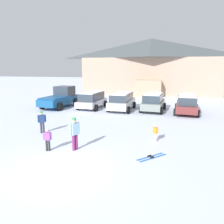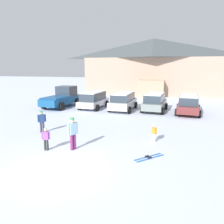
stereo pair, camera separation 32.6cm
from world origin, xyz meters
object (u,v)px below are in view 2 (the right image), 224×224
object	(u,v)px
skier_adult_in_blue_parka	(73,132)
skier_teen_in_navy_coat	(42,121)
parked_silver_wagon	(123,101)
skier_child_in_purple_jacket	(46,138)
ski_lodge	(153,66)
parked_maroon_van	(188,104)
parked_grey_wagon	(155,102)
pair_of_skis	(149,157)
pickup_truck	(63,98)
parked_white_suv	(93,99)
skier_child_in_orange_jacket	(154,132)

from	to	relation	value
skier_adult_in_blue_parka	skier_teen_in_navy_coat	distance (m)	3.92
parked_silver_wagon	skier_child_in_purple_jacket	world-z (taller)	parked_silver_wagon
ski_lodge	parked_maroon_van	distance (m)	15.94
parked_grey_wagon	pair_of_skis	size ratio (longest dim) A/B	3.10
ski_lodge	parked_maroon_van	xyz separation A→B (m)	(4.53, -14.89, -3.41)
pair_of_skis	pickup_truck	bearing A→B (deg)	132.86
ski_lodge	parked_grey_wagon	bearing A→B (deg)	-84.09
pickup_truck	skier_adult_in_blue_parka	bearing A→B (deg)	-59.73
parked_white_suv	skier_child_in_purple_jacket	xyz separation A→B (m)	(1.75, -11.66, -0.25)
parked_white_suv	parked_maroon_van	world-z (taller)	parked_maroon_van
ski_lodge	pair_of_skis	size ratio (longest dim) A/B	15.28
pickup_truck	skier_child_in_purple_jacket	distance (m)	12.72
pickup_truck	skier_child_in_purple_jacket	world-z (taller)	pickup_truck
ski_lodge	pair_of_skis	world-z (taller)	ski_lodge
pickup_truck	skier_adult_in_blue_parka	size ratio (longest dim) A/B	3.23
ski_lodge	parked_grey_wagon	world-z (taller)	ski_lodge
skier_child_in_purple_jacket	parked_white_suv	bearing A→B (deg)	98.53
parked_grey_wagon	skier_teen_in_navy_coat	world-z (taller)	parked_grey_wagon
skier_adult_in_blue_parka	skier_child_in_orange_jacket	distance (m)	4.53
ski_lodge	skier_child_in_orange_jacket	world-z (taller)	ski_lodge
parked_white_suv	skier_adult_in_blue_parka	world-z (taller)	parked_white_suv
parked_maroon_van	skier_child_in_orange_jacket	size ratio (longest dim) A/B	4.71
parked_grey_wagon	pickup_truck	distance (m)	9.67
pickup_truck	skier_child_in_orange_jacket	distance (m)	13.64
ski_lodge	parked_silver_wagon	bearing A→B (deg)	-95.84
ski_lodge	parked_grey_wagon	size ratio (longest dim) A/B	4.94
ski_lodge	skier_child_in_purple_jacket	distance (m)	26.68
parked_grey_wagon	pickup_truck	size ratio (longest dim) A/B	0.79
pickup_truck	parked_white_suv	bearing A→B (deg)	1.19
skier_child_in_orange_jacket	ski_lodge	bearing A→B (deg)	95.38
parked_white_suv	skier_child_in_orange_jacket	bearing A→B (deg)	-52.20
skier_child_in_purple_jacket	skier_child_in_orange_jacket	xyz separation A→B (m)	(5.16, 2.76, -0.10)
parked_grey_wagon	parked_maroon_van	xyz separation A→B (m)	(3.03, -0.34, -0.01)
skier_adult_in_blue_parka	parked_white_suv	bearing A→B (deg)	105.09
parked_silver_wagon	pickup_truck	bearing A→B (deg)	178.79
parked_maroon_van	skier_child_in_purple_jacket	xyz separation A→B (m)	(-7.47, -11.37, -0.26)
parked_white_suv	parked_grey_wagon	bearing A→B (deg)	0.49
parked_white_suv	pair_of_skis	distance (m)	13.20
parked_maroon_van	parked_grey_wagon	bearing A→B (deg)	173.51
parked_maroon_van	skier_child_in_orange_jacket	bearing A→B (deg)	-105.07
parked_maroon_van	skier_teen_in_navy_coat	size ratio (longest dim) A/B	3.31
skier_adult_in_blue_parka	pair_of_skis	xyz separation A→B (m)	(3.85, -0.02, -0.92)
skier_adult_in_blue_parka	parked_grey_wagon	bearing A→B (deg)	74.26
parked_maroon_van	skier_child_in_purple_jacket	distance (m)	13.61
parked_grey_wagon	skier_child_in_orange_jacket	world-z (taller)	parked_grey_wagon
skier_adult_in_blue_parka	skier_teen_in_navy_coat	bearing A→B (deg)	145.46
skier_child_in_purple_jacket	skier_teen_in_navy_coat	distance (m)	3.32
parked_maroon_van	skier_child_in_purple_jacket	world-z (taller)	parked_maroon_van
parked_grey_wagon	pickup_truck	bearing A→B (deg)	-179.26
parked_grey_wagon	skier_adult_in_blue_parka	size ratio (longest dim) A/B	2.56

